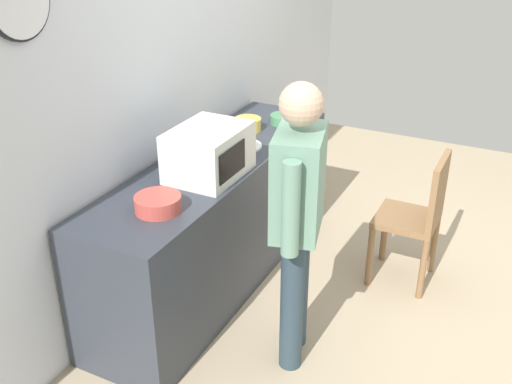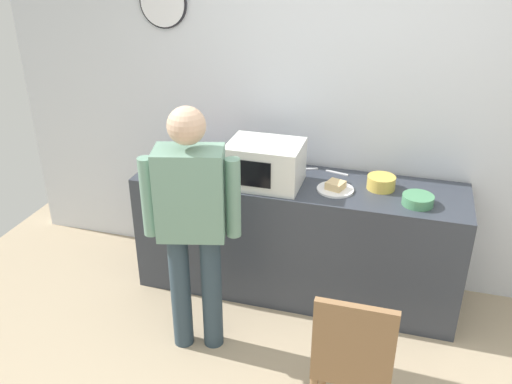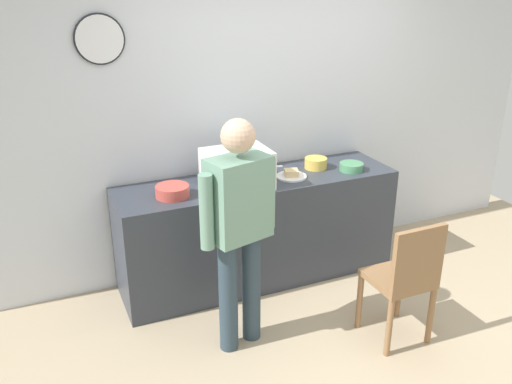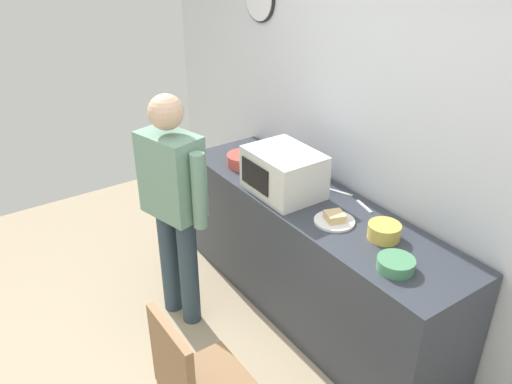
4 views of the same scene
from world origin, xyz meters
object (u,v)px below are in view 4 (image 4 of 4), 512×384
Objects in this scene: salad_bowl at (396,264)px; fork_utensil at (364,206)px; person_standing at (173,197)px; mixing_bowl at (244,160)px; wooden_chair at (194,382)px; cereal_bowl at (384,231)px; spoon_utensil at (341,192)px; microwave at (284,172)px; sandwich_plate at (334,219)px.

fork_utensil is (-0.57, 0.34, -0.03)m from salad_bowl.
person_standing is at bearing -125.75° from fork_utensil.
wooden_chair is at bearing -41.47° from mixing_bowl.
salad_bowl is at bearing -34.79° from cereal_bowl.
spoon_utensil is at bearing 162.44° from cereal_bowl.
cereal_bowl is 1.34m from wooden_chair.
microwave reaches higher than fork_utensil.
sandwich_plate is at bearing 2.88° from microwave.
sandwich_plate is 0.32m from cereal_bowl.
person_standing reaches higher than sandwich_plate.
person_standing reaches higher than mixing_bowl.
microwave reaches higher than salad_bowl.
cereal_bowl is 0.37m from fork_utensil.
microwave reaches higher than wooden_chair.
salad_bowl is at bearing -1.81° from mixing_bowl.
spoon_utensil is (0.74, 0.30, -0.04)m from mixing_bowl.
salad_bowl is 0.22× the size of wooden_chair.
salad_bowl reaches higher than wooden_chair.
microwave is at bearing -125.97° from spoon_utensil.
person_standing reaches higher than spoon_utensil.
fork_utensil is at bearing 152.48° from cereal_bowl.
wooden_chair is (0.33, -1.44, -0.38)m from fork_utensil.
cereal_bowl is at bearing 21.67° from sandwich_plate.
fork_utensil is at bearing -1.32° from spoon_utensil.
spoon_utensil is (-0.23, 0.01, 0.00)m from fork_utensil.
salad_bowl is 1.06× the size of cereal_bowl.
person_standing reaches higher than wooden_chair.
microwave is 2.94× the size of fork_utensil.
fork_utensil is (0.46, 0.31, -0.15)m from microwave.
wooden_chair is (1.05, -0.44, -0.44)m from person_standing.
microwave is 0.51m from sandwich_plate.
spoon_utensil is at bearing 63.87° from person_standing.
person_standing is at bearing -141.53° from cereal_bowl.
person_standing is at bearing -136.48° from sandwich_plate.
sandwich_plate is 1.48× the size of spoon_utensil.
salad_bowl is 0.80× the size of mixing_bowl.
microwave is at bearing -169.76° from cereal_bowl.
cereal_bowl reaches higher than fork_utensil.
person_standing is (-0.75, -0.71, 0.04)m from sandwich_plate.
salad_bowl is at bearing -23.45° from spoon_utensil.
salad_bowl is 1.20m from wooden_chair.
wooden_chair reaches higher than spoon_utensil.
spoon_utensil is at bearing 54.03° from microwave.
cereal_bowl is at bearing 10.24° from microwave.
wooden_chair is (-0.24, -1.10, -0.41)m from salad_bowl.
fork_utensil is 1.00× the size of spoon_utensil.
microwave is at bearing -1.97° from mixing_bowl.
wooden_chair is (0.00, -1.27, -0.43)m from cereal_bowl.
cereal_bowl is 0.58m from spoon_utensil.
spoon_utensil is (-0.26, 0.29, -0.02)m from sandwich_plate.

